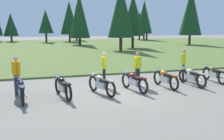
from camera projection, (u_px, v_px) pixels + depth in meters
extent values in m
plane|color=gray|center=(116.00, 92.00, 11.98)|extent=(140.00, 140.00, 0.00)
cube|color=#5B7033|center=(55.00, 48.00, 36.62)|extent=(80.00, 44.00, 0.10)
cylinder|color=#47331E|center=(70.00, 38.00, 50.35)|extent=(0.36, 0.36, 1.48)
cone|color=#193D1E|center=(69.00, 18.00, 49.75)|extent=(3.32, 3.32, 6.01)
cylinder|color=#47331E|center=(147.00, 37.00, 57.67)|extent=(0.36, 0.36, 1.47)
cone|color=#193D1E|center=(147.00, 22.00, 57.19)|extent=(2.12, 2.12, 4.54)
cylinder|color=#47331E|center=(46.00, 38.00, 48.33)|extent=(0.36, 0.36, 1.72)
cone|color=#193D1E|center=(46.00, 22.00, 47.87)|extent=(2.64, 2.64, 4.09)
cylinder|color=#47331E|center=(139.00, 37.00, 58.95)|extent=(0.36, 0.36, 1.45)
cone|color=#193D1E|center=(140.00, 23.00, 58.47)|extent=(2.81, 2.81, 4.54)
cylinder|color=#47331E|center=(77.00, 38.00, 55.39)|extent=(0.36, 0.36, 1.26)
cone|color=#193D1E|center=(76.00, 20.00, 54.82)|extent=(2.53, 2.53, 5.97)
cylinder|color=#47331E|center=(189.00, 40.00, 41.96)|extent=(0.36, 0.36, 1.59)
cone|color=#193D1E|center=(191.00, 12.00, 41.27)|extent=(3.42, 3.42, 7.12)
cylinder|color=#47331E|center=(133.00, 42.00, 35.48)|extent=(0.36, 0.36, 1.71)
cone|color=#193D1E|center=(133.00, 15.00, 34.93)|extent=(3.11, 3.11, 5.26)
cylinder|color=#47331E|center=(80.00, 42.00, 41.25)|extent=(0.36, 0.36, 1.17)
cone|color=#193D1E|center=(79.00, 16.00, 40.63)|extent=(3.11, 3.11, 6.68)
cylinder|color=#47331E|center=(12.00, 39.00, 50.89)|extent=(0.36, 0.36, 1.13)
cone|color=#193D1E|center=(11.00, 25.00, 50.46)|extent=(2.73, 2.73, 4.26)
cylinder|color=#47331E|center=(144.00, 37.00, 56.49)|extent=(0.36, 0.36, 1.63)
cone|color=#193D1E|center=(144.00, 17.00, 55.84)|extent=(3.31, 3.31, 6.61)
cylinder|color=#47331E|center=(121.00, 44.00, 31.58)|extent=(0.36, 0.36, 1.63)
cone|color=#193D1E|center=(121.00, 10.00, 30.96)|extent=(3.04, 3.04, 6.18)
torus|color=black|center=(20.00, 89.00, 11.12)|extent=(0.15, 0.71, 0.70)
torus|color=black|center=(22.00, 97.00, 9.83)|extent=(0.15, 0.71, 0.70)
cube|color=silver|center=(21.00, 91.00, 10.47)|extent=(0.24, 0.65, 0.28)
ellipsoid|color=navy|center=(21.00, 83.00, 10.59)|extent=(0.29, 0.50, 0.22)
cube|color=black|center=(21.00, 87.00, 10.23)|extent=(0.25, 0.49, 0.10)
cube|color=navy|center=(22.00, 87.00, 9.78)|extent=(0.16, 0.33, 0.06)
cylinder|color=silver|center=(20.00, 77.00, 10.95)|extent=(0.62, 0.07, 0.03)
sphere|color=silver|center=(20.00, 79.00, 11.08)|extent=(0.14, 0.14, 0.14)
cylinder|color=silver|center=(26.00, 95.00, 10.26)|extent=(0.11, 0.55, 0.07)
torus|color=black|center=(58.00, 86.00, 11.66)|extent=(0.22, 0.71, 0.70)
torus|color=black|center=(68.00, 93.00, 10.43)|extent=(0.22, 0.71, 0.70)
cube|color=silver|center=(63.00, 88.00, 11.04)|extent=(0.31, 0.67, 0.28)
ellipsoid|color=black|center=(61.00, 80.00, 11.15)|extent=(0.34, 0.52, 0.22)
cube|color=black|center=(64.00, 83.00, 10.81)|extent=(0.30, 0.51, 0.10)
cube|color=black|center=(68.00, 84.00, 10.38)|extent=(0.19, 0.34, 0.06)
cylinder|color=silver|center=(58.00, 74.00, 11.49)|extent=(0.62, 0.14, 0.03)
sphere|color=silver|center=(58.00, 77.00, 11.61)|extent=(0.14, 0.14, 0.14)
cylinder|color=silver|center=(69.00, 91.00, 10.85)|extent=(0.16, 0.55, 0.07)
torus|color=black|center=(93.00, 83.00, 12.14)|extent=(0.30, 0.70, 0.70)
torus|color=black|center=(111.00, 89.00, 11.00)|extent=(0.30, 0.70, 0.70)
cube|color=silver|center=(101.00, 85.00, 11.56)|extent=(0.38, 0.67, 0.28)
ellipsoid|color=#B7B7BC|center=(99.00, 78.00, 11.67)|extent=(0.39, 0.53, 0.22)
cube|color=black|center=(104.00, 81.00, 11.35)|extent=(0.35, 0.52, 0.10)
cube|color=#B7B7BC|center=(111.00, 81.00, 10.95)|extent=(0.23, 0.35, 0.06)
cylinder|color=silver|center=(94.00, 72.00, 11.98)|extent=(0.60, 0.21, 0.03)
sphere|color=silver|center=(93.00, 75.00, 12.10)|extent=(0.14, 0.14, 0.14)
cylinder|color=silver|center=(108.00, 88.00, 11.41)|extent=(0.23, 0.55, 0.07)
torus|color=black|center=(126.00, 80.00, 12.79)|extent=(0.23, 0.71, 0.70)
torus|color=black|center=(143.00, 86.00, 11.57)|extent=(0.23, 0.71, 0.70)
cube|color=silver|center=(134.00, 82.00, 12.17)|extent=(0.32, 0.67, 0.28)
ellipsoid|color=maroon|center=(132.00, 75.00, 12.28)|extent=(0.35, 0.52, 0.22)
cube|color=black|center=(137.00, 78.00, 11.95)|extent=(0.31, 0.51, 0.10)
cube|color=maroon|center=(143.00, 78.00, 11.52)|extent=(0.20, 0.34, 0.06)
cylinder|color=silver|center=(127.00, 70.00, 12.62)|extent=(0.61, 0.15, 0.03)
sphere|color=silver|center=(126.00, 72.00, 12.74)|extent=(0.14, 0.14, 0.14)
cylinder|color=silver|center=(141.00, 85.00, 11.99)|extent=(0.17, 0.55, 0.07)
torus|color=black|center=(158.00, 78.00, 13.48)|extent=(0.15, 0.71, 0.70)
torus|color=black|center=(174.00, 83.00, 12.20)|extent=(0.15, 0.71, 0.70)
cube|color=silver|center=(165.00, 79.00, 12.83)|extent=(0.25, 0.65, 0.28)
ellipsoid|color=orange|center=(164.00, 73.00, 12.95)|extent=(0.30, 0.50, 0.22)
cube|color=black|center=(168.00, 75.00, 12.59)|extent=(0.26, 0.50, 0.10)
cube|color=orange|center=(174.00, 76.00, 12.14)|extent=(0.16, 0.33, 0.06)
cylinder|color=silver|center=(159.00, 68.00, 13.31)|extent=(0.62, 0.08, 0.03)
sphere|color=silver|center=(158.00, 70.00, 13.44)|extent=(0.14, 0.14, 0.14)
cylinder|color=silver|center=(172.00, 82.00, 12.62)|extent=(0.11, 0.55, 0.07)
torus|color=black|center=(183.00, 76.00, 13.95)|extent=(0.15, 0.71, 0.70)
torus|color=black|center=(201.00, 81.00, 12.67)|extent=(0.15, 0.71, 0.70)
cube|color=silver|center=(192.00, 77.00, 13.30)|extent=(0.25, 0.65, 0.28)
ellipsoid|color=beige|center=(190.00, 71.00, 13.42)|extent=(0.29, 0.50, 0.22)
cube|color=black|center=(195.00, 74.00, 13.06)|extent=(0.25, 0.49, 0.10)
cube|color=beige|center=(202.00, 74.00, 12.61)|extent=(0.16, 0.33, 0.06)
cylinder|color=silver|center=(185.00, 66.00, 13.78)|extent=(0.62, 0.08, 0.03)
sphere|color=silver|center=(183.00, 69.00, 13.91)|extent=(0.14, 0.14, 0.14)
cylinder|color=silver|center=(198.00, 80.00, 13.09)|extent=(0.11, 0.55, 0.07)
torus|color=black|center=(206.00, 73.00, 14.80)|extent=(0.16, 0.71, 0.70)
torus|color=black|center=(222.00, 78.00, 13.45)|extent=(0.16, 0.71, 0.70)
cube|color=silver|center=(214.00, 74.00, 14.12)|extent=(0.25, 0.65, 0.28)
ellipsoid|color=brown|center=(212.00, 69.00, 14.25)|extent=(0.30, 0.50, 0.22)
cube|color=black|center=(217.00, 71.00, 13.87)|extent=(0.26, 0.50, 0.10)
cube|color=brown|center=(223.00, 71.00, 13.40)|extent=(0.17, 0.33, 0.06)
cylinder|color=silver|center=(208.00, 64.00, 14.63)|extent=(0.62, 0.08, 0.03)
sphere|color=silver|center=(207.00, 66.00, 14.76)|extent=(0.14, 0.14, 0.14)
cylinder|color=silver|center=(220.00, 77.00, 13.88)|extent=(0.12, 0.55, 0.07)
cylinder|color=#2D2D38|center=(16.00, 85.00, 11.45)|extent=(0.14, 0.14, 0.88)
cylinder|color=#2D2D38|center=(18.00, 85.00, 11.32)|extent=(0.14, 0.14, 0.88)
cube|color=orange|center=(16.00, 68.00, 11.27)|extent=(0.35, 0.42, 0.56)
sphere|color=beige|center=(15.00, 58.00, 11.20)|extent=(0.22, 0.22, 0.22)
cylinder|color=orange|center=(14.00, 68.00, 11.44)|extent=(0.09, 0.09, 0.52)
cylinder|color=orange|center=(18.00, 69.00, 11.11)|extent=(0.09, 0.09, 0.52)
cylinder|color=#2D2D38|center=(138.00, 77.00, 13.26)|extent=(0.14, 0.14, 0.88)
cylinder|color=#2D2D38|center=(137.00, 77.00, 13.11)|extent=(0.14, 0.14, 0.88)
cube|color=#D8EA19|center=(138.00, 62.00, 13.07)|extent=(0.42, 0.40, 0.56)
sphere|color=#9E7051|center=(138.00, 54.00, 13.01)|extent=(0.22, 0.22, 0.22)
cylinder|color=#D8EA19|center=(140.00, 62.00, 13.26)|extent=(0.09, 0.09, 0.52)
cylinder|color=#D8EA19|center=(135.00, 63.00, 12.88)|extent=(0.09, 0.09, 0.52)
cylinder|color=#2D2D38|center=(183.00, 72.00, 14.72)|extent=(0.14, 0.14, 0.88)
cylinder|color=#2D2D38|center=(183.00, 72.00, 14.55)|extent=(0.14, 0.14, 0.88)
cube|color=#D8EA19|center=(184.00, 59.00, 14.52)|extent=(0.39, 0.42, 0.56)
sphere|color=tan|center=(184.00, 51.00, 14.46)|extent=(0.22, 0.22, 0.22)
cylinder|color=#D8EA19|center=(184.00, 59.00, 14.74)|extent=(0.09, 0.09, 0.52)
cylinder|color=#D8EA19|center=(183.00, 60.00, 14.31)|extent=(0.09, 0.09, 0.52)
cylinder|color=black|center=(104.00, 77.00, 13.24)|extent=(0.14, 0.14, 0.88)
cylinder|color=black|center=(104.00, 77.00, 13.06)|extent=(0.14, 0.14, 0.88)
cube|color=#D8EA19|center=(104.00, 62.00, 13.03)|extent=(0.30, 0.40, 0.56)
sphere|color=beige|center=(104.00, 54.00, 12.97)|extent=(0.22, 0.22, 0.22)
cylinder|color=#D8EA19|center=(104.00, 62.00, 13.26)|extent=(0.09, 0.09, 0.52)
cylinder|color=#D8EA19|center=(104.00, 63.00, 12.81)|extent=(0.09, 0.09, 0.52)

